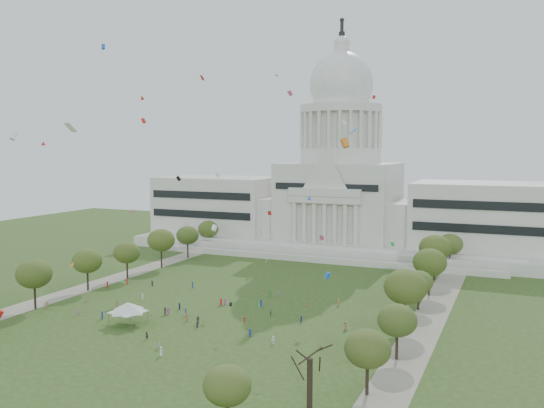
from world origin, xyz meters
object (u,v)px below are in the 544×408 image
at_px(capitol, 340,193).
at_px(big_bare_tree, 310,354).
at_px(event_tent, 128,307).
at_px(person_0, 346,326).

relative_size(capitol, big_bare_tree, 12.50).
xyz_separation_m(big_bare_tree, event_tent, (-52.73, 24.03, -4.61)).
relative_size(capitol, event_tent, 14.54).
xyz_separation_m(event_tent, person_0, (47.01, 15.53, -3.08)).
bearing_deg(capitol, person_0, -72.44).
height_order(capitol, event_tent, capitol).
relative_size(event_tent, person_0, 5.57).
distance_m(big_bare_tree, event_tent, 58.13).
bearing_deg(person_0, capitol, 147.93).
bearing_deg(big_bare_tree, person_0, 98.22).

